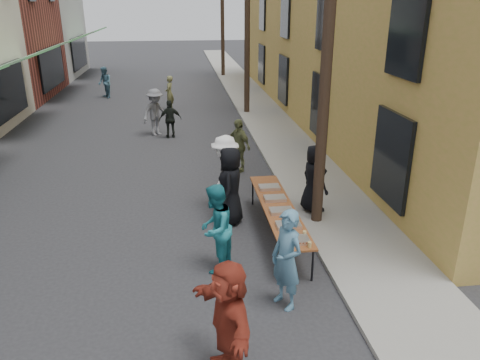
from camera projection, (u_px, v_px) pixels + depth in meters
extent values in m
plane|color=#28282B|center=(125.00, 313.00, 8.17)|extent=(120.00, 120.00, 0.00)
cube|color=gray|center=(261.00, 112.00, 22.63)|extent=(2.20, 60.00, 0.10)
cube|color=gray|center=(13.00, 10.00, 32.20)|extent=(8.00, 8.00, 9.00)
cube|color=#A8933C|center=(403.00, 3.00, 20.66)|extent=(10.00, 28.00, 10.00)
cylinder|color=#2D2116|center=(329.00, 31.00, 9.84)|extent=(0.26, 0.26, 9.00)
cylinder|color=#2D2116|center=(247.00, 15.00, 20.95)|extent=(0.26, 0.26, 9.00)
cylinder|color=#2D2116|center=(222.00, 10.00, 32.06)|extent=(0.26, 0.26, 9.00)
cube|color=brown|center=(278.00, 208.00, 10.55)|extent=(0.70, 4.00, 0.04)
cylinder|color=black|center=(283.00, 267.00, 8.91)|extent=(0.04, 0.04, 0.71)
cylinder|color=black|center=(313.00, 265.00, 8.97)|extent=(0.04, 0.04, 0.71)
cylinder|color=black|center=(253.00, 192.00, 12.39)|extent=(0.04, 0.04, 0.71)
cylinder|color=black|center=(274.00, 191.00, 12.46)|extent=(0.04, 0.04, 0.71)
cube|color=maroon|center=(296.00, 240.00, 9.00)|extent=(0.50, 0.33, 0.08)
cube|color=#B2B2B7|center=(288.00, 225.00, 9.60)|extent=(0.50, 0.33, 0.08)
cube|color=tan|center=(281.00, 211.00, 10.25)|extent=(0.50, 0.33, 0.08)
cube|color=#B2B2B7|center=(275.00, 198.00, 10.89)|extent=(0.50, 0.33, 0.08)
cube|color=tan|center=(269.00, 187.00, 11.54)|extent=(0.50, 0.33, 0.08)
cylinder|color=#A57F26|center=(288.00, 248.00, 8.69)|extent=(0.07, 0.07, 0.08)
cylinder|color=#A57F26|center=(287.00, 246.00, 8.79)|extent=(0.07, 0.07, 0.08)
cylinder|color=#A57F26|center=(286.00, 243.00, 8.88)|extent=(0.07, 0.07, 0.08)
cylinder|color=tan|center=(310.00, 245.00, 8.78)|extent=(0.08, 0.08, 0.12)
imported|color=black|center=(230.00, 186.00, 11.20)|extent=(0.80, 1.04, 1.91)
imported|color=teal|center=(287.00, 260.00, 8.06)|extent=(0.71, 0.80, 1.84)
imported|color=teal|center=(215.00, 228.00, 9.20)|extent=(0.99, 1.09, 1.81)
imported|color=white|center=(225.00, 173.00, 11.94)|extent=(1.19, 1.46, 1.97)
imported|color=#62693C|center=(238.00, 145.00, 14.69)|extent=(0.91, 1.05, 1.69)
imported|color=maroon|center=(228.00, 319.00, 6.57)|extent=(1.01, 1.78, 1.82)
imported|color=black|center=(314.00, 178.00, 11.63)|extent=(0.82, 0.99, 1.73)
imported|color=slate|center=(155.00, 112.00, 18.63)|extent=(1.37, 1.30, 1.87)
imported|color=black|center=(170.00, 119.00, 18.33)|extent=(0.92, 0.48, 1.49)
imported|color=olive|center=(169.00, 93.00, 23.11)|extent=(0.48, 0.66, 1.66)
imported|color=teal|center=(105.00, 82.00, 25.91)|extent=(0.97, 1.04, 1.71)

